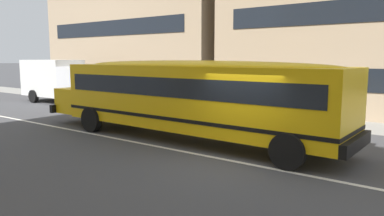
# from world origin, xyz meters

# --- Properties ---
(ground_plane) EXTENTS (400.00, 400.00, 0.00)m
(ground_plane) POSITION_xyz_m (0.00, 0.00, 0.00)
(ground_plane) COLOR #424244
(sidewalk_far) EXTENTS (120.00, 3.00, 0.01)m
(sidewalk_far) POSITION_xyz_m (0.00, 7.99, 0.01)
(sidewalk_far) COLOR gray
(sidewalk_far) RESTS_ON ground_plane
(lane_centreline) EXTENTS (110.00, 0.16, 0.01)m
(lane_centreline) POSITION_xyz_m (0.00, 0.00, 0.00)
(lane_centreline) COLOR silver
(lane_centreline) RESTS_ON ground_plane
(school_bus) EXTENTS (12.87, 3.13, 2.87)m
(school_bus) POSITION_xyz_m (-2.99, 1.47, 1.71)
(school_bus) COLOR yellow
(school_bus) RESTS_ON ground_plane
(box_truck) EXTENTS (6.06, 2.51, 2.82)m
(box_truck) POSITION_xyz_m (-16.65, 5.28, 1.54)
(box_truck) COLOR silver
(box_truck) RESTS_ON ground_plane
(apartment_block_far_left) EXTENTS (16.21, 11.30, 13.30)m
(apartment_block_far_left) POSITION_xyz_m (-16.22, 15.12, 6.65)
(apartment_block_far_left) COLOR tan
(apartment_block_far_left) RESTS_ON ground_plane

